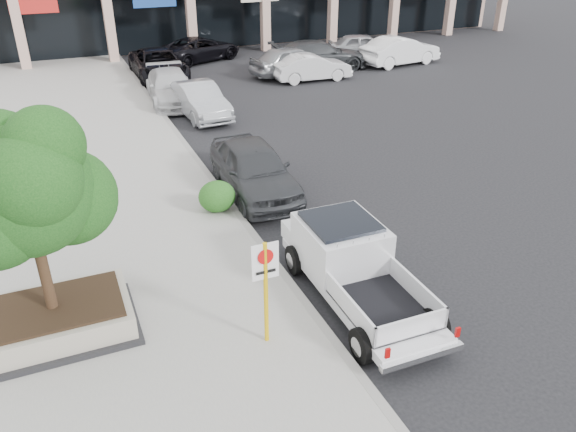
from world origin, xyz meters
The scene contains 18 objects.
ground centered at (0.00, 0.00, 0.00)m, with size 120.00×120.00×0.00m, color black.
sidewalk centered at (-5.50, 6.00, 0.07)m, with size 8.00×52.00×0.15m, color gray.
curb centered at (-1.55, 6.00, 0.07)m, with size 0.20×52.00×0.15m, color gray.
planter centered at (-6.74, 1.01, 0.48)m, with size 3.20×2.20×0.68m.
planter_tree centered at (-6.60, 1.16, 3.41)m, with size 2.90×2.55×4.00m.
no_parking_sign centered at (-2.81, -0.92, 1.63)m, with size 0.55×0.09×2.30m.
hedge centered at (-2.05, 5.07, 0.62)m, with size 1.10×0.99×0.94m, color #1F4E16.
pickup_truck centered at (-0.35, -0.32, 0.83)m, with size 1.95×5.28×1.66m, color silver, non-canonical shape.
curb_car_a centered at (-0.49, 6.13, 0.83)m, with size 1.96×4.88×1.66m, color #2F3134.
curb_car_b centered at (0.02, 14.59, 0.74)m, with size 1.57×4.51×1.49m, color #A4A6AC.
curb_car_c centered at (-0.65, 17.24, 0.74)m, with size 2.08×5.12×1.49m, color silver.
curb_car_d centered at (-0.23, 22.19, 0.78)m, with size 2.60×5.64×1.57m, color black.
lot_car_a centered at (6.82, 19.96, 0.83)m, with size 1.96×4.86×1.66m, color gray.
lot_car_b centered at (7.38, 18.48, 0.71)m, with size 1.50×4.31×1.42m, color silver.
lot_car_c centered at (8.86, 20.68, 0.83)m, with size 2.32×5.70×1.65m, color #2F3234.
lot_car_d centered at (3.09, 25.66, 0.73)m, with size 2.43×5.27×1.47m, color black.
lot_car_e centered at (12.73, 22.10, 0.78)m, with size 1.85×4.60×1.57m, color #9D9FA4.
lot_car_f centered at (13.95, 19.84, 0.83)m, with size 1.77×5.07×1.67m, color white.
Camera 1 is at (-5.96, -9.38, 7.77)m, focal length 35.00 mm.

